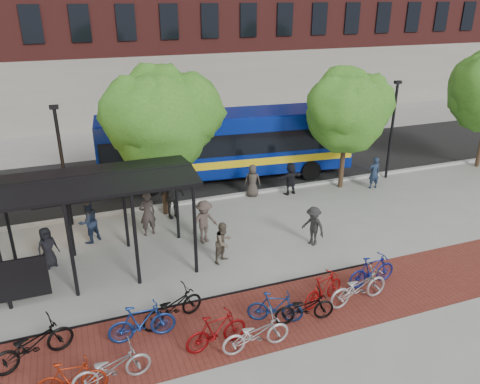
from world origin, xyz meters
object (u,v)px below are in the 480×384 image
object	(u,v)px
bike_1	(72,378)
pedestrian_4	(171,197)
bike_3	(142,322)
bike_8	(304,307)
tree_b	(161,115)
bike_4	(172,307)
pedestrian_1	(147,214)
pedestrian_2	(88,221)
bike_5	(216,331)
pedestrian_5	(290,178)
bus_shelter	(26,200)
pedestrian_6	(253,181)
bike_0	(32,344)
lamp_post_right	(392,128)
pedestrian_3	(204,222)
lamp_post_left	(63,164)
bike_2	(112,367)
bike_10	(358,287)
pedestrian_7	(374,173)
pedestrian_8	(224,242)
tree_c	(348,108)
bike_6	(256,333)
bike_11	(372,270)
pedestrian_0	(47,247)
bus	(227,141)
bike_9	(323,289)
bike_7	(275,307)

from	to	relation	value
bike_1	pedestrian_4	world-z (taller)	pedestrian_4
bike_3	bike_8	xyz separation A→B (m)	(4.64, -0.89, -0.08)
tree_b	bike_4	bearing A→B (deg)	-101.03
pedestrian_1	pedestrian_2	distance (m)	2.28
bike_5	pedestrian_1	bearing A→B (deg)	-3.02
pedestrian_5	bike_1	bearing A→B (deg)	33.68
bus_shelter	pedestrian_6	size ratio (longest dim) A/B	6.66
pedestrian_4	bike_0	bearing A→B (deg)	-137.13
lamp_post_right	pedestrian_3	world-z (taller)	lamp_post_right
lamp_post_left	bike_2	xyz separation A→B (m)	(0.66, -9.71, -2.22)
bike_4	bike_10	xyz separation A→B (m)	(5.70, -1.08, 0.04)
pedestrian_6	bike_8	bearing A→B (deg)	100.36
bike_10	pedestrian_7	world-z (taller)	pedestrian_7
pedestrian_8	tree_c	bearing A→B (deg)	-0.90
bike_2	lamp_post_right	bearing A→B (deg)	-64.61
pedestrian_1	bike_3	bearing A→B (deg)	67.79
lamp_post_right	pedestrian_6	xyz separation A→B (m)	(-7.64, 0.16, -1.95)
pedestrian_6	pedestrian_2	bearing A→B (deg)	37.53
bike_6	bike_11	bearing A→B (deg)	-73.47
pedestrian_0	pedestrian_4	world-z (taller)	pedestrian_4
bike_4	pedestrian_4	xyz separation A→B (m)	(1.58, 7.06, 0.44)
bike_2	bike_11	distance (m)	8.76
tree_b	pedestrian_3	bearing A→B (deg)	-76.05
tree_c	bike_1	xyz separation A→B (m)	(-13.37, -9.47, -3.55)
lamp_post_right	bike_10	bearing A→B (deg)	-130.71
tree_c	bike_2	bearing A→B (deg)	-142.73
lamp_post_right	bus	bearing A→B (deg)	159.88
bus_shelter	bike_10	xyz separation A→B (m)	(9.45, -4.85, -2.43)
bike_10	tree_c	bearing A→B (deg)	-35.28
bus	bike_1	distance (m)	15.20
bike_1	pedestrian_5	xyz separation A→B (m)	(10.47, 9.49, 0.30)
bike_9	lamp_post_left	bearing A→B (deg)	20.54
pedestrian_7	pedestrian_8	bearing A→B (deg)	26.51
bike_2	bike_8	distance (m)	5.65
pedestrian_5	bike_5	bearing A→B (deg)	45.20
pedestrian_5	pedestrian_8	world-z (taller)	pedestrian_5
bike_1	bike_2	distance (m)	0.94
bus_shelter	bike_11	world-z (taller)	bus_shelter
bike_6	pedestrian_0	bearing A→B (deg)	38.19
bike_10	bike_3	bearing A→B (deg)	78.14
bus_shelter	bike_7	bearing A→B (deg)	-36.04
bike_2	pedestrian_6	size ratio (longest dim) A/B	1.25
pedestrian_5	pedestrian_0	bearing A→B (deg)	6.79
lamp_post_right	bike_2	bearing A→B (deg)	-147.68
bike_6	pedestrian_7	xyz separation A→B (m)	(9.96, 8.77, 0.30)
pedestrian_3	pedestrian_7	distance (m)	9.87
lamp_post_left	bike_5	bearing A→B (deg)	-69.41
pedestrian_4	bike_8	bearing A→B (deg)	-87.00
bike_7	pedestrian_7	xyz separation A→B (m)	(8.98, 7.88, 0.32)
bike_10	pedestrian_2	distance (m)	10.43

